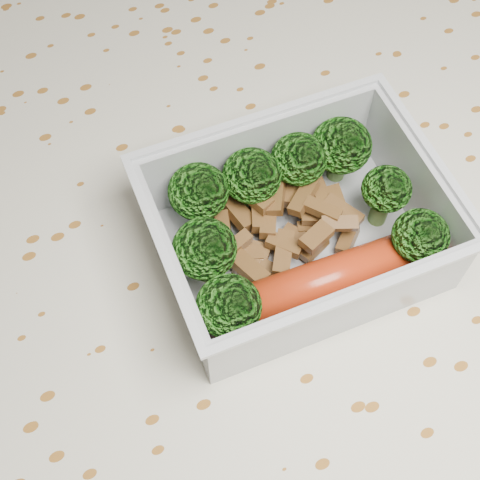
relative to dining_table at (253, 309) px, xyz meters
name	(u,v)px	position (x,y,z in m)	size (l,w,h in m)	color
ground_plane	(246,470)	(0.00, 0.00, -0.67)	(4.00, 4.00, 0.00)	olive
dining_table	(253,309)	(0.00, 0.00, 0.00)	(1.40, 0.90, 0.75)	brown
tablecloth	(254,282)	(0.00, 0.00, 0.05)	(1.46, 0.96, 0.19)	silver
lunch_container	(297,233)	(0.03, -0.01, 0.11)	(0.20, 0.16, 0.07)	silver
broccoli_florets	(283,205)	(0.02, 0.01, 0.13)	(0.17, 0.13, 0.05)	#608C3F
meat_pile	(282,221)	(0.02, 0.01, 0.11)	(0.10, 0.08, 0.03)	brown
sausage	(328,280)	(0.03, -0.05, 0.11)	(0.17, 0.04, 0.03)	red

